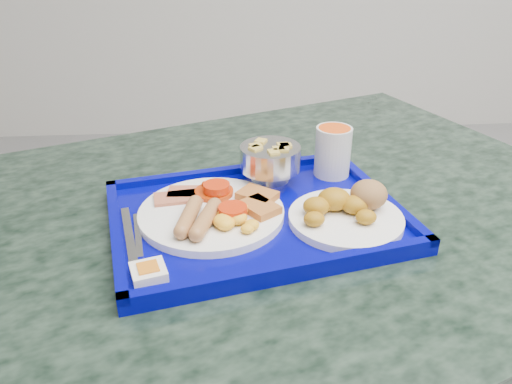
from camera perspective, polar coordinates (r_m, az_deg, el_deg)
table at (r=0.96m, az=-2.21°, el=-13.53°), size 1.56×1.31×0.83m
tray at (r=0.80m, az=-0.00°, el=-2.90°), size 0.51×0.42×0.03m
main_plate at (r=0.79m, az=-4.72°, el=-2.18°), size 0.23×0.23×0.04m
bread_plate at (r=0.79m, az=10.46°, el=-2.04°), size 0.18×0.18×0.06m
fruit_bowl at (r=0.88m, az=1.65°, el=3.84°), size 0.11×0.11×0.07m
juice_cup at (r=0.92m, az=8.79°, el=4.77°), size 0.07×0.07×0.09m
spoon at (r=0.81m, az=-12.11°, el=-2.49°), size 0.05×0.16×0.01m
knife at (r=0.76m, az=-14.24°, el=-5.15°), size 0.05×0.18×0.00m
jam_packet at (r=0.67m, az=-12.18°, el=-8.97°), size 0.06×0.06×0.02m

